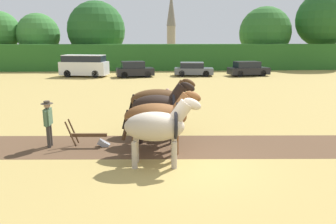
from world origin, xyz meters
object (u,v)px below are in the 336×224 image
at_px(tree_center, 265,33).
at_px(draft_horse_lead_left, 158,126).
at_px(tree_left, 38,35).
at_px(plow, 92,138).
at_px(parked_car_left, 134,70).
at_px(farmer_at_plow, 48,120).
at_px(church_spire, 171,21).
at_px(parked_van, 84,66).
at_px(parked_car_center, 248,69).
at_px(farmer_beside_team, 167,102).
at_px(tree_center_right, 324,19).
at_px(draft_horse_lead_right, 159,117).
at_px(draft_horse_trail_right, 160,100).
at_px(draft_horse_trail_left, 159,106).
at_px(parked_car_center_left, 193,69).
at_px(tree_far_left, 0,31).
at_px(tree_center_left, 96,30).

xyz_separation_m(tree_center, draft_horse_lead_left, (-15.55, -35.09, -3.33)).
xyz_separation_m(tree_left, plow, (12.22, -32.69, -4.03)).
bearing_deg(parked_car_left, farmer_at_plow, -105.93).
xyz_separation_m(tree_left, farmer_at_plow, (10.63, -32.61, -3.31)).
height_order(church_spire, plow, church_spire).
height_order(parked_van, parked_car_center, parked_van).
distance_m(tree_left, farmer_beside_team, 32.87).
bearing_deg(church_spire, tree_center_right, -64.91).
relative_size(draft_horse_lead_right, farmer_at_plow, 1.62).
distance_m(draft_horse_trail_right, parked_car_left, 20.54).
bearing_deg(draft_horse_trail_left, parked_car_center, 68.09).
height_order(draft_horse_trail_left, parked_car_center_left, draft_horse_trail_left).
relative_size(tree_left, parked_van, 1.40).
height_order(plow, parked_car_left, parked_car_left).
bearing_deg(parked_van, farmer_at_plow, -72.09).
distance_m(draft_horse_lead_left, parked_car_center_left, 25.12).
distance_m(church_spire, parked_car_left, 48.38).
relative_size(tree_center, draft_horse_trail_left, 3.12).
bearing_deg(tree_center, farmer_at_plow, -120.64).
bearing_deg(draft_horse_lead_left, draft_horse_trail_left, 89.90).
xyz_separation_m(tree_left, tree_center_right, (37.48, -0.99, 1.97)).
xyz_separation_m(draft_horse_lead_left, parked_car_center_left, (4.39, 24.73, -0.60)).
bearing_deg(church_spire, parked_car_center, -83.81).
distance_m(farmer_at_plow, parked_car_center, 26.54).
bearing_deg(tree_far_left, tree_center_right, -0.88).
height_order(church_spire, parked_car_center, church_spire).
distance_m(church_spire, farmer_beside_team, 66.24).
bearing_deg(church_spire, tree_center, -74.01).
xyz_separation_m(farmer_at_plow, parked_car_left, (2.21, 22.08, -0.27)).
relative_size(tree_far_left, tree_left, 1.03).
xyz_separation_m(tree_far_left, tree_center_right, (42.17, -0.65, 1.53)).
relative_size(tree_center_right, draft_horse_trail_left, 3.82).
height_order(tree_left, farmer_beside_team, tree_left).
bearing_deg(parked_car_center_left, farmer_beside_team, -94.96).
distance_m(plow, parked_car_center_left, 23.76).
xyz_separation_m(draft_horse_trail_left, parked_car_center, (10.10, 21.97, -0.69)).
bearing_deg(tree_left, parked_car_center_left, -27.53).
xyz_separation_m(plow, parked_van, (-4.59, 22.71, 0.83)).
distance_m(tree_far_left, tree_center_left, 12.15).
xyz_separation_m(plow, farmer_beside_team, (3.05, 3.78, 0.61)).
xyz_separation_m(parked_van, parked_car_center, (17.24, -0.24, -0.42)).
distance_m(tree_center, plow, 37.93).
distance_m(plow, farmer_beside_team, 4.90).
relative_size(tree_center_left, church_spire, 0.59).
height_order(draft_horse_lead_right, draft_horse_trail_left, draft_horse_trail_left).
height_order(parked_van, parked_car_left, parked_van).
bearing_deg(draft_horse_lead_left, parked_car_left, 97.08).
relative_size(draft_horse_trail_left, draft_horse_trail_right, 0.90).
bearing_deg(draft_horse_trail_left, draft_horse_lead_right, -90.19).
bearing_deg(draft_horse_lead_left, tree_far_left, 122.17).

